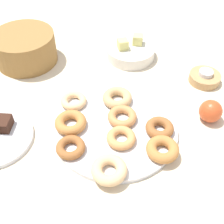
{
  "coord_description": "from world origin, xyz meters",
  "views": [
    {
      "loc": [
        -0.17,
        -0.53,
        0.66
      ],
      "look_at": [
        0.0,
        0.03,
        0.04
      ],
      "focal_mm": 46.71,
      "sensor_mm": 36.0,
      "label": 1
    }
  ],
  "objects_px": {
    "donut_2": "(74,101)",
    "melon_chunk_left": "(123,44)",
    "donut_plate": "(115,128)",
    "fruit_bowl": "(130,52)",
    "donut_7": "(160,128)",
    "apple": "(211,111)",
    "donut_5": "(162,149)",
    "donut_1": "(122,138)",
    "donut_4": "(122,117)",
    "donut_3": "(117,98)",
    "tealight": "(206,73)",
    "donut_8": "(71,147)",
    "melon_chunk_right": "(138,39)",
    "donut_6": "(71,123)",
    "candle_holder": "(205,78)",
    "donut_0": "(109,170)",
    "brownie_far": "(3,123)",
    "basket": "(25,48)"
  },
  "relations": [
    {
      "from": "fruit_bowl",
      "to": "donut_7",
      "type": "bearing_deg",
      "value": -97.47
    },
    {
      "from": "donut_8",
      "to": "candle_holder",
      "type": "relative_size",
      "value": 0.76
    },
    {
      "from": "donut_2",
      "to": "fruit_bowl",
      "type": "height_order",
      "value": "fruit_bowl"
    },
    {
      "from": "donut_6",
      "to": "candle_holder",
      "type": "relative_size",
      "value": 0.88
    },
    {
      "from": "donut_4",
      "to": "melon_chunk_right",
      "type": "height_order",
      "value": "melon_chunk_right"
    },
    {
      "from": "donut_6",
      "to": "donut_4",
      "type": "bearing_deg",
      "value": -7.65
    },
    {
      "from": "donut_plate",
      "to": "melon_chunk_right",
      "type": "distance_m",
      "value": 0.4
    },
    {
      "from": "fruit_bowl",
      "to": "apple",
      "type": "height_order",
      "value": "apple"
    },
    {
      "from": "donut_4",
      "to": "donut_5",
      "type": "height_order",
      "value": "donut_5"
    },
    {
      "from": "donut_plate",
      "to": "donut_7",
      "type": "height_order",
      "value": "donut_7"
    },
    {
      "from": "donut_2",
      "to": "donut_3",
      "type": "distance_m",
      "value": 0.14
    },
    {
      "from": "melon_chunk_right",
      "to": "brownie_far",
      "type": "bearing_deg",
      "value": -153.4
    },
    {
      "from": "donut_1",
      "to": "donut_0",
      "type": "bearing_deg",
      "value": -125.68
    },
    {
      "from": "tealight",
      "to": "melon_chunk_left",
      "type": "xyz_separation_m",
      "value": [
        -0.23,
        0.21,
        0.02
      ]
    },
    {
      "from": "donut_3",
      "to": "tealight",
      "type": "distance_m",
      "value": 0.32
    },
    {
      "from": "donut_1",
      "to": "donut_4",
      "type": "bearing_deg",
      "value": 71.27
    },
    {
      "from": "donut_0",
      "to": "donut_8",
      "type": "height_order",
      "value": "donut_0"
    },
    {
      "from": "donut_3",
      "to": "donut_5",
      "type": "bearing_deg",
      "value": -76.54
    },
    {
      "from": "fruit_bowl",
      "to": "donut_5",
      "type": "bearing_deg",
      "value": -99.15
    },
    {
      "from": "basket",
      "to": "donut_8",
      "type": "bearing_deg",
      "value": -81.51
    },
    {
      "from": "donut_plate",
      "to": "fruit_bowl",
      "type": "distance_m",
      "value": 0.37
    },
    {
      "from": "fruit_bowl",
      "to": "candle_holder",
      "type": "bearing_deg",
      "value": -47.5
    },
    {
      "from": "donut_4",
      "to": "tealight",
      "type": "distance_m",
      "value": 0.35
    },
    {
      "from": "donut_8",
      "to": "brownie_far",
      "type": "height_order",
      "value": "brownie_far"
    },
    {
      "from": "basket",
      "to": "tealight",
      "type": "bearing_deg",
      "value": -27.98
    },
    {
      "from": "donut_2",
      "to": "melon_chunk_left",
      "type": "distance_m",
      "value": 0.31
    },
    {
      "from": "donut_plate",
      "to": "melon_chunk_right",
      "type": "bearing_deg",
      "value": 60.19
    },
    {
      "from": "donut_3",
      "to": "tealight",
      "type": "height_order",
      "value": "tealight"
    },
    {
      "from": "melon_chunk_left",
      "to": "apple",
      "type": "distance_m",
      "value": 0.41
    },
    {
      "from": "donut_1",
      "to": "donut_5",
      "type": "bearing_deg",
      "value": -38.28
    },
    {
      "from": "donut_0",
      "to": "donut_6",
      "type": "relative_size",
      "value": 1.0
    },
    {
      "from": "donut_4",
      "to": "tealight",
      "type": "xyz_separation_m",
      "value": [
        0.33,
        0.1,
        0.01
      ]
    },
    {
      "from": "donut_0",
      "to": "brownie_far",
      "type": "relative_size",
      "value": 1.82
    },
    {
      "from": "donut_0",
      "to": "donut_7",
      "type": "height_order",
      "value": "donut_0"
    },
    {
      "from": "donut_7",
      "to": "tealight",
      "type": "bearing_deg",
      "value": 35.3
    },
    {
      "from": "donut_6",
      "to": "basket",
      "type": "height_order",
      "value": "basket"
    },
    {
      "from": "donut_3",
      "to": "melon_chunk_right",
      "type": "relative_size",
      "value": 2.58
    },
    {
      "from": "donut_5",
      "to": "candle_holder",
      "type": "relative_size",
      "value": 0.84
    },
    {
      "from": "donut_7",
      "to": "melon_chunk_left",
      "type": "height_order",
      "value": "melon_chunk_left"
    },
    {
      "from": "donut_5",
      "to": "melon_chunk_left",
      "type": "distance_m",
      "value": 0.46
    },
    {
      "from": "donut_1",
      "to": "tealight",
      "type": "xyz_separation_m",
      "value": [
        0.36,
        0.18,
        0.01
      ]
    },
    {
      "from": "melon_chunk_left",
      "to": "donut_7",
      "type": "bearing_deg",
      "value": -92.8
    },
    {
      "from": "tealight",
      "to": "donut_7",
      "type": "bearing_deg",
      "value": -144.7
    },
    {
      "from": "donut_4",
      "to": "donut_7",
      "type": "xyz_separation_m",
      "value": [
        0.09,
        -0.07,
        0.0
      ]
    },
    {
      "from": "donut_4",
      "to": "apple",
      "type": "relative_size",
      "value": 1.27
    },
    {
      "from": "melon_chunk_left",
      "to": "donut_8",
      "type": "bearing_deg",
      "value": -125.93
    },
    {
      "from": "donut_5",
      "to": "melon_chunk_left",
      "type": "xyz_separation_m",
      "value": [
        0.04,
        0.46,
        0.03
      ]
    },
    {
      "from": "donut_3",
      "to": "donut_2",
      "type": "bearing_deg",
      "value": 167.18
    },
    {
      "from": "donut_7",
      "to": "tealight",
      "type": "relative_size",
      "value": 1.71
    },
    {
      "from": "donut_6",
      "to": "melon_chunk_right",
      "type": "distance_m",
      "value": 0.45
    }
  ]
}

